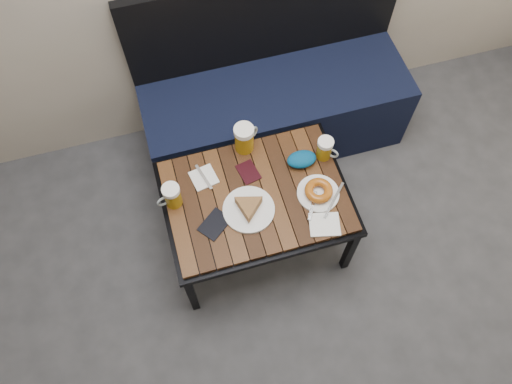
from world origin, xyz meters
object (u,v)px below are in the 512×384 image
object	(u,v)px
plate_bagel	(319,192)
knit_pouch	(302,159)
plate_pie	(249,208)
passport_navy	(215,224)
passport_burgundy	(248,172)
beer_mug_centre	(245,138)
cafe_table	(256,199)
beer_mug_right	(325,149)
bench	(274,105)
beer_mug_left	(172,196)

from	to	relation	value
plate_bagel	knit_pouch	xyz separation A→B (m)	(-0.02, 0.18, 0.01)
plate_pie	passport_navy	xyz separation A→B (m)	(-0.16, -0.03, -0.02)
passport_burgundy	passport_navy	bearing A→B (deg)	-146.71
beer_mug_centre	passport_burgundy	bearing A→B (deg)	-130.24
plate_bagel	passport_burgundy	distance (m)	0.33
passport_navy	cafe_table	bearing A→B (deg)	74.74
passport_burgundy	cafe_table	bearing A→B (deg)	-101.29
cafe_table	beer_mug_centre	distance (m)	0.29
beer_mug_right	knit_pouch	bearing A→B (deg)	-133.41
plate_pie	passport_burgundy	bearing A→B (deg)	74.86
beer_mug_right	plate_bagel	size ratio (longest dim) A/B	0.53
bench	beer_mug_centre	distance (m)	0.51
bench	beer_mug_centre	bearing A→B (deg)	-126.76
passport_burgundy	beer_mug_left	bearing A→B (deg)	177.07
passport_navy	plate_pie	bearing A→B (deg)	60.61
beer_mug_right	passport_burgundy	xyz separation A→B (m)	(-0.36, 0.01, -0.06)
bench	beer_mug_right	bearing A→B (deg)	-80.40
passport_navy	knit_pouch	world-z (taller)	knit_pouch
bench	passport_navy	world-z (taller)	bench
cafe_table	beer_mug_centre	world-z (taller)	beer_mug_centre
bench	beer_mug_right	xyz separation A→B (m)	(0.08, -0.49, 0.26)
beer_mug_right	plate_pie	bearing A→B (deg)	-113.97
bench	plate_pie	distance (m)	0.78
beer_mug_right	passport_navy	bearing A→B (deg)	-117.76
plate_bagel	passport_burgundy	world-z (taller)	plate_bagel
cafe_table	knit_pouch	bearing A→B (deg)	22.89
bench	knit_pouch	xyz separation A→B (m)	(-0.03, -0.50, 0.23)
plate_pie	passport_navy	bearing A→B (deg)	-171.10
beer_mug_centre	beer_mug_right	distance (m)	0.37
plate_bagel	passport_navy	distance (m)	0.48
beer_mug_right	plate_pie	size ratio (longest dim) A/B	0.52
bench	plate_pie	size ratio (longest dim) A/B	6.08
beer_mug_centre	beer_mug_right	size ratio (longest dim) A/B	1.27
plate_pie	knit_pouch	world-z (taller)	plate_pie
cafe_table	passport_burgundy	size ratio (longest dim) A/B	7.35
knit_pouch	beer_mug_right	bearing A→B (deg)	3.83
beer_mug_left	beer_mug_right	size ratio (longest dim) A/B	1.06
bench	plate_pie	xyz separation A→B (m)	(-0.33, -0.67, 0.23)
beer_mug_centre	plate_pie	xyz separation A→B (m)	(-0.07, -0.33, -0.05)
plate_pie	passport_burgundy	xyz separation A→B (m)	(0.05, 0.19, -0.02)
plate_pie	knit_pouch	size ratio (longest dim) A/B	1.66
beer_mug_right	passport_burgundy	size ratio (longest dim) A/B	1.04
bench	beer_mug_centre	xyz separation A→B (m)	(-0.26, -0.35, 0.27)
passport_burgundy	plate_bagel	bearing A→B (deg)	-47.93
passport_navy	passport_burgundy	distance (m)	0.30
beer_mug_centre	passport_burgundy	world-z (taller)	beer_mug_centre
cafe_table	beer_mug_right	world-z (taller)	beer_mug_right
bench	beer_mug_centre	size ratio (longest dim) A/B	9.32
cafe_table	plate_bagel	bearing A→B (deg)	-15.36
plate_pie	plate_bagel	distance (m)	0.32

